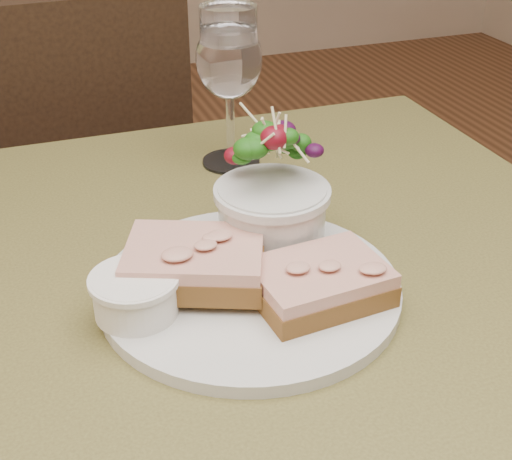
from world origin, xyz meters
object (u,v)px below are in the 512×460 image
object	(u,v)px
chair_far	(71,295)
dinner_plate	(250,288)
wine_glass	(229,64)
sandwich_front	(319,282)
sandwich_back	(195,262)
cafe_table	(238,378)
salad_bowl	(272,189)
ramekin	(135,293)

from	to	relation	value
chair_far	dinner_plate	xyz separation A→B (m)	(0.13, -0.72, 0.46)
wine_glass	chair_far	bearing A→B (deg)	113.61
chair_far	sandwich_front	size ratio (longest dim) A/B	7.63
sandwich_front	wine_glass	distance (m)	0.32
sandwich_back	cafe_table	bearing A→B (deg)	12.31
chair_far	salad_bowl	size ratio (longest dim) A/B	7.09
sandwich_front	ramekin	size ratio (longest dim) A/B	1.71
dinner_plate	wine_glass	size ratio (longest dim) A/B	1.52
dinner_plate	ramekin	size ratio (longest dim) A/B	3.86
cafe_table	dinner_plate	distance (m)	0.11
chair_far	sandwich_back	distance (m)	0.86
cafe_table	chair_far	world-z (taller)	chair_far
dinner_plate	ramekin	bearing A→B (deg)	-174.84
salad_bowl	dinner_plate	bearing A→B (deg)	-127.01
wine_glass	salad_bowl	bearing A→B (deg)	-97.42
cafe_table	dinner_plate	xyz separation A→B (m)	(0.01, -0.01, 0.11)
sandwich_back	salad_bowl	xyz separation A→B (m)	(0.09, 0.04, 0.03)
salad_bowl	sandwich_back	bearing A→B (deg)	-154.19
dinner_plate	wine_glass	bearing A→B (deg)	75.54
salad_bowl	cafe_table	bearing A→B (deg)	-136.62
dinner_plate	cafe_table	bearing A→B (deg)	149.70
sandwich_back	wine_glass	world-z (taller)	wine_glass
cafe_table	sandwich_back	xyz separation A→B (m)	(-0.04, 0.01, 0.14)
ramekin	wine_glass	world-z (taller)	wine_glass
ramekin	wine_glass	xyz separation A→B (m)	(0.17, 0.28, 0.09)
chair_far	salad_bowl	world-z (taller)	chair_far
cafe_table	wine_glass	distance (m)	0.35
wine_glass	ramekin	bearing A→B (deg)	-121.89
cafe_table	salad_bowl	size ratio (longest dim) A/B	6.30
ramekin	salad_bowl	size ratio (longest dim) A/B	0.54
chair_far	dinner_plate	distance (m)	0.86
sandwich_back	salad_bowl	world-z (taller)	salad_bowl
sandwich_front	sandwich_back	world-z (taller)	sandwich_back
cafe_table	ramekin	size ratio (longest dim) A/B	11.59
ramekin	chair_far	bearing A→B (deg)	92.03
cafe_table	chair_far	distance (m)	0.80
chair_far	wine_glass	world-z (taller)	wine_glass
dinner_plate	wine_glass	xyz separation A→B (m)	(0.07, 0.27, 0.12)
salad_bowl	wine_glass	distance (m)	0.22
chair_far	sandwich_back	bearing A→B (deg)	92.98
cafe_table	sandwich_back	size ratio (longest dim) A/B	5.58
sandwich_front	ramekin	xyz separation A→B (m)	(-0.15, 0.03, 0.00)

